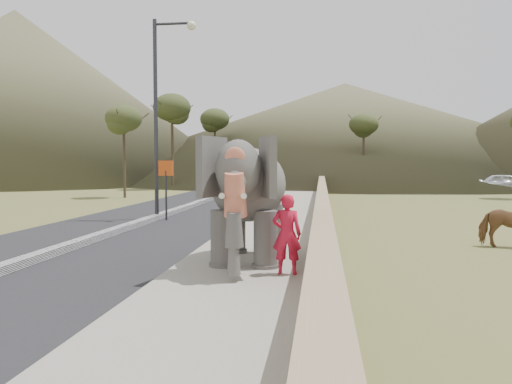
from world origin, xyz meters
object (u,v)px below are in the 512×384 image
(cow, at_px, (511,224))
(lamppost, at_px, (163,99))
(elephant_and_man, at_px, (250,201))
(motorcyclist, at_px, (261,183))

(cow, bearing_deg, lamppost, 73.06)
(elephant_and_man, height_order, motorcyclist, elephant_and_man)
(elephant_and_man, bearing_deg, cow, 25.53)
(lamppost, relative_size, motorcyclist, 4.29)
(lamppost, xyz_separation_m, cow, (11.45, -5.14, -4.20))
(motorcyclist, bearing_deg, elephant_and_man, -83.66)
(lamppost, relative_size, elephant_and_man, 2.17)
(lamppost, xyz_separation_m, elephant_and_man, (4.71, -8.36, -3.40))
(cow, distance_m, motorcyclist, 24.54)
(lamppost, bearing_deg, motorcyclist, 83.97)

